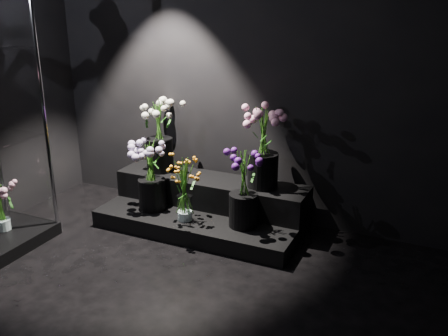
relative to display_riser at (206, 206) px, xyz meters
The scene contains 9 objects.
floor 1.66m from the display_riser, 81.49° to the right, with size 4.00×4.00×0.00m, color black.
wall_back 1.31m from the display_riser, 56.23° to the left, with size 4.00×4.00×0.00m, color black.
display_riser is the anchor object (origin of this frame).
bouquet_orange_bells 0.41m from the display_riser, 99.77° to the right, with size 0.32×0.32×0.56m.
bouquet_lilac 0.60m from the display_riser, 154.64° to the right, with size 0.34×0.34×0.64m.
bouquet_purple 0.60m from the display_riser, 23.55° to the right, with size 0.38×0.38×0.67m.
bouquet_cream_roses 0.85m from the display_riser, 168.64° to the left, with size 0.45×0.45×0.69m.
bouquet_pink_roses 0.83m from the display_riser, 12.86° to the left, with size 0.40×0.40×0.72m.
bouquet_case_base_pink 1.77m from the display_riser, 143.64° to the right, with size 0.43×0.43×0.42m.
Camera 1 is at (1.67, -2.14, 2.03)m, focal length 40.00 mm.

